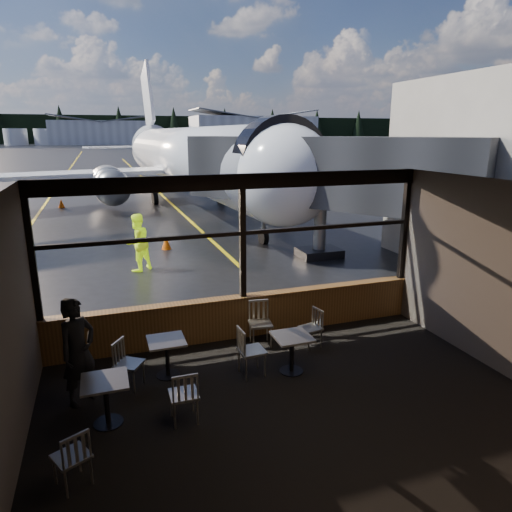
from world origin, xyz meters
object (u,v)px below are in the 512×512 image
cafe_table_left (107,402)px  chair_mid_w (129,364)px  chair_near_n (261,324)px  cafe_table_mid (167,358)px  airliner (190,117)px  passenger (78,352)px  jet_bridge (296,191)px  cafe_table_near (292,354)px  cone_nose (166,243)px  chair_near_e (310,328)px  chair_left_s (71,457)px  chair_near_w (252,351)px  ground_crew (137,243)px  chair_mid_s (184,395)px  cone_wing (61,203)px

cafe_table_left → chair_mid_w: (0.40, 0.96, 0.07)m
chair_near_n → cafe_table_mid: bearing=25.3°
airliner → passenger: (-6.00, -20.93, -4.30)m
cafe_table_mid → passenger: (-1.44, -0.38, 0.54)m
jet_bridge → cafe_table_near: (-3.22, -7.26, -2.01)m
cafe_table_left → cone_nose: size_ratio=1.44×
chair_near_e → chair_near_n: bearing=55.3°
chair_near_e → chair_left_s: size_ratio=0.99×
chair_near_n → cone_nose: chair_near_n is taller
chair_left_s → jet_bridge: bearing=25.2°
jet_bridge → chair_near_n: (-3.39, -6.04, -1.90)m
cafe_table_left → chair_mid_w: bearing=67.5°
chair_near_w → cafe_table_left: bearing=-78.4°
chair_near_e → cone_nose: (-1.62, 9.28, -0.15)m
jet_bridge → cafe_table_left: size_ratio=14.69×
cafe_table_near → chair_near_e: size_ratio=0.89×
chair_mid_w → ground_crew: (0.76, 7.15, 0.48)m
passenger → ground_crew: size_ratio=0.98×
chair_near_e → ground_crew: ground_crew is taller
chair_near_n → chair_near_w: bearing=71.1°
jet_bridge → airliner: bearing=93.5°
chair_near_n → chair_mid_s: chair_near_n is taller
chair_mid_w → cone_nose: bearing=-158.2°
cafe_table_near → chair_near_e: bearing=46.9°
chair_near_w → chair_mid_s: 1.71m
cafe_table_mid → cone_wing: bearing=98.2°
passenger → chair_near_w: bearing=-44.6°
passenger → ground_crew: ground_crew is taller
cafe_table_left → chair_near_e: size_ratio=0.90×
chair_left_s → chair_mid_w: bearing=41.4°
passenger → jet_bridge: bearing=2.8°
cafe_table_mid → passenger: bearing=-165.3°
chair_near_n → chair_near_e: bearing=165.1°
chair_near_e → cone_nose: bearing=-1.9°
chair_near_n → cone_wing: bearing=-68.3°
airliner → cone_wing: 9.20m
cafe_table_left → ground_crew: ground_crew is taller
airliner → passenger: size_ratio=18.86×
airliner → cafe_table_near: airliner is taller
cafe_table_mid → cafe_table_left: size_ratio=0.97×
chair_left_s → ground_crew: ground_crew is taller
cafe_table_mid → chair_near_w: size_ratio=0.76×
cafe_table_mid → cone_wing: (-3.12, 21.67, -0.10)m
cafe_table_left → passenger: bearing=116.4°
chair_mid_s → cafe_table_left: bearing=165.4°
chair_near_w → cone_wing: (-4.58, 22.13, -0.21)m
chair_near_n → cone_nose: size_ratio=1.84×
cafe_table_left → chair_near_w: chair_near_w is taller
chair_mid_s → passenger: (-1.49, 1.05, 0.46)m
cafe_table_mid → passenger: passenger is taller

